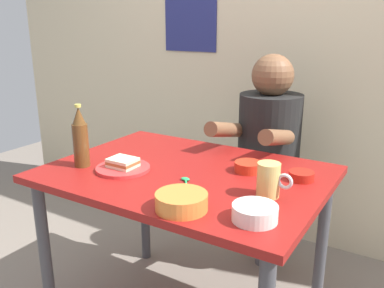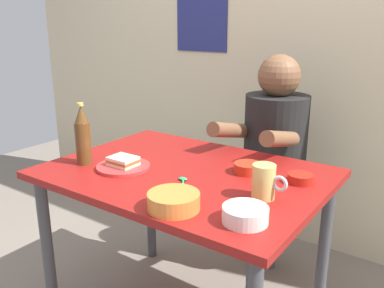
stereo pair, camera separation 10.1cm
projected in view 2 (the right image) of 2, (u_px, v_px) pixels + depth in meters
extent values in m
cube|color=beige|center=(293.00, 25.00, 2.30)|extent=(4.40, 0.08, 2.60)
cube|color=navy|center=(201.00, 14.00, 2.58)|extent=(0.38, 0.01, 0.46)
cube|color=maroon|center=(185.00, 174.00, 1.65)|extent=(1.10, 0.80, 0.03)
cylinder|color=#3F3F44|center=(48.00, 254.00, 1.76)|extent=(0.05, 0.05, 0.71)
cylinder|color=#3F3F44|center=(151.00, 200.00, 2.29)|extent=(0.05, 0.05, 0.71)
cylinder|color=#3F3F44|center=(323.00, 254.00, 1.75)|extent=(0.05, 0.05, 0.71)
cylinder|color=#4C4C51|center=(270.00, 233.00, 2.23)|extent=(0.08, 0.08, 0.41)
cylinder|color=brown|center=(272.00, 195.00, 2.16)|extent=(0.34, 0.34, 0.04)
cylinder|color=black|center=(275.00, 145.00, 2.08)|extent=(0.32, 0.32, 0.52)
sphere|color=brown|center=(279.00, 76.00, 1.98)|extent=(0.21, 0.21, 0.21)
cylinder|color=brown|center=(229.00, 130.00, 1.92)|extent=(0.07, 0.31, 0.14)
cylinder|color=brown|center=(280.00, 139.00, 1.78)|extent=(0.07, 0.31, 0.14)
cylinder|color=red|center=(123.00, 167.00, 1.66)|extent=(0.22, 0.22, 0.01)
cube|color=beige|center=(123.00, 164.00, 1.66)|extent=(0.11, 0.09, 0.01)
cube|color=#9E592D|center=(123.00, 161.00, 1.66)|extent=(0.11, 0.09, 0.01)
cube|color=beige|center=(123.00, 158.00, 1.65)|extent=(0.11, 0.09, 0.01)
cylinder|color=#D1BC66|center=(264.00, 181.00, 1.37)|extent=(0.08, 0.08, 0.12)
torus|color=silver|center=(280.00, 184.00, 1.34)|extent=(0.06, 0.01, 0.06)
cylinder|color=#593819|center=(83.00, 143.00, 1.70)|extent=(0.06, 0.06, 0.18)
cone|color=#593819|center=(81.00, 114.00, 1.66)|extent=(0.05, 0.05, 0.07)
cylinder|color=#BFB74C|center=(80.00, 104.00, 1.65)|extent=(0.03, 0.03, 0.01)
cylinder|color=silver|center=(245.00, 215.00, 1.21)|extent=(0.14, 0.14, 0.05)
cylinder|color=tan|center=(245.00, 211.00, 1.21)|extent=(0.11, 0.11, 0.02)
cylinder|color=#B21E14|center=(300.00, 178.00, 1.51)|extent=(0.10, 0.10, 0.03)
cylinder|color=maroon|center=(301.00, 176.00, 1.51)|extent=(0.08, 0.08, 0.02)
cylinder|color=red|center=(248.00, 168.00, 1.61)|extent=(0.11, 0.11, 0.04)
cylinder|color=#A33521|center=(248.00, 166.00, 1.61)|extent=(0.09, 0.09, 0.02)
cylinder|color=orange|center=(174.00, 201.00, 1.30)|extent=(0.17, 0.17, 0.05)
cylinder|color=#B25B2D|center=(174.00, 198.00, 1.29)|extent=(0.14, 0.14, 0.02)
cylinder|color=#26A559|center=(183.00, 185.00, 1.49)|extent=(0.07, 0.09, 0.01)
ellipsoid|color=#26A559|center=(183.00, 179.00, 1.54)|extent=(0.04, 0.02, 0.01)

